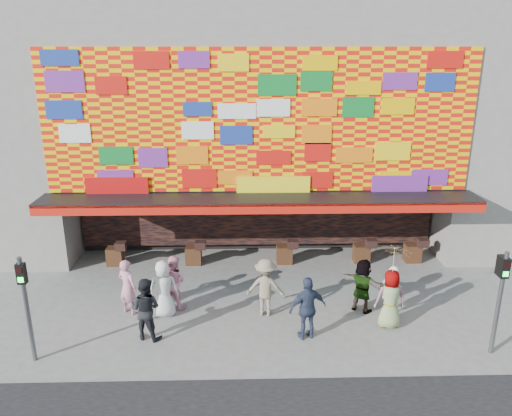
# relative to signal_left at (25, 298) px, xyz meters

# --- Properties ---
(ground) EXTENTS (90.00, 90.00, 0.00)m
(ground) POSITION_rel_signal_left_xyz_m (6.20, 1.50, -1.86)
(ground) COLOR slate
(ground) RESTS_ON ground
(shop_building) EXTENTS (15.20, 9.40, 10.00)m
(shop_building) POSITION_rel_signal_left_xyz_m (6.20, 9.68, 3.37)
(shop_building) COLOR gray
(shop_building) RESTS_ON ground
(signal_left) EXTENTS (0.22, 0.20, 3.00)m
(signal_left) POSITION_rel_signal_left_xyz_m (0.00, 0.00, 0.00)
(signal_left) COLOR #59595B
(signal_left) RESTS_ON ground
(signal_right) EXTENTS (0.22, 0.20, 3.00)m
(signal_right) POSITION_rel_signal_left_xyz_m (12.40, 0.00, 0.00)
(signal_right) COLOR #59595B
(signal_right) RESTS_ON ground
(ped_a) EXTENTS (0.94, 0.66, 1.83)m
(ped_a) POSITION_rel_signal_left_xyz_m (3.16, 2.26, -0.95)
(ped_a) COLOR silver
(ped_a) RESTS_ON ground
(ped_b) EXTENTS (0.79, 0.71, 1.81)m
(ped_b) POSITION_rel_signal_left_xyz_m (2.01, 2.43, -0.95)
(ped_b) COLOR #C68096
(ped_b) RESTS_ON ground
(ped_c) EXTENTS (1.08, 0.95, 1.86)m
(ped_c) POSITION_rel_signal_left_xyz_m (2.83, 1.02, -0.93)
(ped_c) COLOR black
(ped_c) RESTS_ON ground
(ped_d) EXTENTS (1.30, 0.87, 1.86)m
(ped_d) POSITION_rel_signal_left_xyz_m (6.30, 2.23, -0.93)
(ped_d) COLOR gray
(ped_d) RESTS_ON ground
(ped_e) EXTENTS (1.20, 0.77, 1.90)m
(ped_e) POSITION_rel_signal_left_xyz_m (7.43, 0.88, -0.91)
(ped_e) COLOR #2E3850
(ped_e) RESTS_ON ground
(ped_f) EXTENTS (1.61, 1.39, 1.75)m
(ped_f) POSITION_rel_signal_left_xyz_m (9.35, 2.37, -0.98)
(ped_f) COLOR gray
(ped_f) RESTS_ON ground
(ped_g) EXTENTS (0.91, 0.61, 1.83)m
(ped_g) POSITION_rel_signal_left_xyz_m (9.95, 1.41, -0.95)
(ped_g) COLOR gray
(ped_g) RESTS_ON ground
(ped_h) EXTENTS (0.59, 0.39, 1.60)m
(ped_h) POSITION_rel_signal_left_xyz_m (10.23, 2.24, -1.06)
(ped_h) COLOR white
(ped_h) RESTS_ON ground
(ped_i) EXTENTS (1.06, 0.97, 1.76)m
(ped_i) POSITION_rel_signal_left_xyz_m (3.40, 2.78, -0.98)
(ped_i) COLOR pink
(ped_i) RESTS_ON ground
(parasol) EXTENTS (1.06, 1.08, 1.83)m
(parasol) POSITION_rel_signal_left_xyz_m (9.95, 1.41, 0.28)
(parasol) COLOR beige
(parasol) RESTS_ON ground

